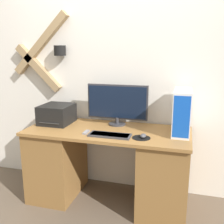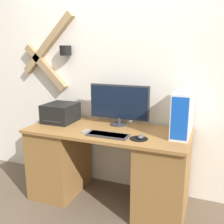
# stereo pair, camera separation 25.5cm
# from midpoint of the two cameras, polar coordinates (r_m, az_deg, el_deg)

# --- Properties ---
(ground_plane) EXTENTS (12.00, 12.00, 0.00)m
(ground_plane) POSITION_cam_midpoint_polar(r_m,az_deg,el_deg) (2.67, -6.17, -22.29)
(ground_plane) COLOR brown
(wall_back) EXTENTS (6.40, 0.18, 2.70)m
(wall_back) POSITION_cam_midpoint_polar(r_m,az_deg,el_deg) (2.88, -1.53, 9.37)
(wall_back) COLOR white
(wall_back) RESTS_ON ground_plane
(desk) EXTENTS (1.62, 0.69, 0.78)m
(desk) POSITION_cam_midpoint_polar(r_m,az_deg,el_deg) (2.75, -3.67, -11.43)
(desk) COLOR olive
(desk) RESTS_ON ground_plane
(monitor) EXTENTS (0.64, 0.18, 0.43)m
(monitor) POSITION_cam_midpoint_polar(r_m,az_deg,el_deg) (2.72, -1.52, 1.88)
(monitor) COLOR #333338
(monitor) RESTS_ON desk
(keyboard) EXTENTS (0.39, 0.15, 0.02)m
(keyboard) POSITION_cam_midpoint_polar(r_m,az_deg,el_deg) (2.42, -3.51, -5.07)
(keyboard) COLOR #3D3D42
(keyboard) RESTS_ON desk
(mousepad) EXTENTS (0.17, 0.17, 0.00)m
(mousepad) POSITION_cam_midpoint_polar(r_m,az_deg,el_deg) (2.37, 3.34, -5.68)
(mousepad) COLOR black
(mousepad) RESTS_ON desk
(mouse) EXTENTS (0.05, 0.08, 0.03)m
(mouse) POSITION_cam_midpoint_polar(r_m,az_deg,el_deg) (2.37, 3.76, -5.23)
(mouse) COLOR #4C4C51
(mouse) RESTS_ON mousepad
(computer_tower) EXTENTS (0.16, 0.43, 0.42)m
(computer_tower) POSITION_cam_midpoint_polar(r_m,az_deg,el_deg) (2.51, 12.21, 0.00)
(computer_tower) COLOR white
(computer_tower) RESTS_ON desk
(printer) EXTENTS (0.32, 0.36, 0.20)m
(printer) POSITION_cam_midpoint_polar(r_m,az_deg,el_deg) (2.90, -14.40, -0.47)
(printer) COLOR black
(printer) RESTS_ON desk
(remote_control) EXTENTS (0.04, 0.11, 0.02)m
(remote_control) POSITION_cam_midpoint_polar(r_m,az_deg,el_deg) (2.53, -8.52, -4.40)
(remote_control) COLOR gray
(remote_control) RESTS_ON desk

